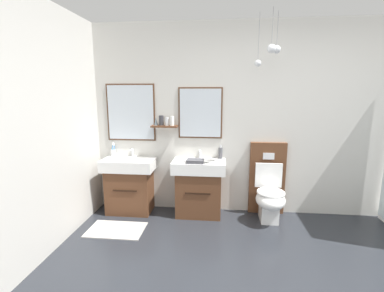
% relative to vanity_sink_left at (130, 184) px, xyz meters
% --- Properties ---
extents(wall_back, '(5.22, 0.64, 2.58)m').
position_rel_vanity_sink_left_xyz_m(wall_back, '(1.97, 0.24, 0.89)').
color(wall_back, beige).
rests_on(wall_back, ground).
extents(bath_mat, '(0.68, 0.44, 0.01)m').
position_rel_vanity_sink_left_xyz_m(bath_mat, '(-0.00, -0.57, -0.40)').
color(bath_mat, '#9E9993').
rests_on(bath_mat, ground).
extents(vanity_sink_left, '(0.71, 0.44, 0.76)m').
position_rel_vanity_sink_left_xyz_m(vanity_sink_left, '(0.00, 0.00, 0.00)').
color(vanity_sink_left, '#56331E').
rests_on(vanity_sink_left, ground).
extents(tap_on_left_sink, '(0.03, 0.13, 0.11)m').
position_rel_vanity_sink_left_xyz_m(tap_on_left_sink, '(-0.00, 0.15, 0.43)').
color(tap_on_left_sink, silver).
rests_on(tap_on_left_sink, vanity_sink_left).
extents(vanity_sink_right, '(0.71, 0.44, 0.76)m').
position_rel_vanity_sink_left_xyz_m(vanity_sink_right, '(0.97, 0.00, 0.00)').
color(vanity_sink_right, '#56331E').
rests_on(vanity_sink_right, ground).
extents(tap_on_right_sink, '(0.03, 0.13, 0.11)m').
position_rel_vanity_sink_left_xyz_m(tap_on_right_sink, '(0.97, 0.15, 0.43)').
color(tap_on_right_sink, silver).
rests_on(tap_on_right_sink, vanity_sink_right).
extents(toilet, '(0.48, 0.62, 1.00)m').
position_rel_vanity_sink_left_xyz_m(toilet, '(1.90, -0.02, -0.03)').
color(toilet, '#56331E').
rests_on(toilet, ground).
extents(toothbrush_cup, '(0.07, 0.07, 0.20)m').
position_rel_vanity_sink_left_xyz_m(toothbrush_cup, '(-0.27, 0.14, 0.42)').
color(toothbrush_cup, silver).
rests_on(toothbrush_cup, vanity_sink_left).
extents(soap_dispenser, '(0.06, 0.06, 0.19)m').
position_rel_vanity_sink_left_xyz_m(soap_dispenser, '(1.26, 0.15, 0.44)').
color(soap_dispenser, '#4C4C51').
rests_on(soap_dispenser, vanity_sink_right).
extents(folded_hand_towel, '(0.22, 0.16, 0.04)m').
position_rel_vanity_sink_left_xyz_m(folded_hand_towel, '(0.93, -0.12, 0.38)').
color(folded_hand_towel, '#47474C').
rests_on(folded_hand_towel, vanity_sink_right).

